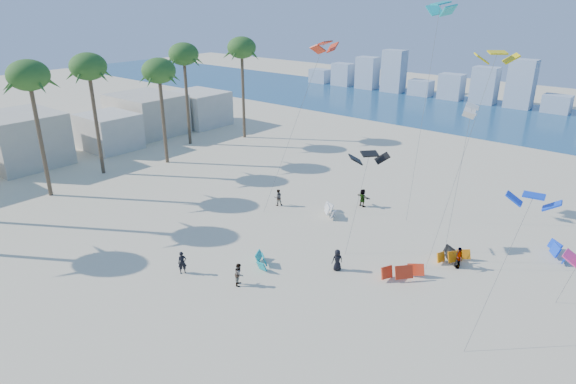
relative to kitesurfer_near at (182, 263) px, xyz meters
The scene contains 10 objects.
ground 7.82m from the kitesurfer_near, 90.04° to the right, with size 220.00×220.00×0.00m, color beige.
ocean 64.23m from the kitesurfer_near, 90.00° to the left, with size 220.00×220.00×0.00m, color navy.
kitesurfer_near is the anchor object (origin of this frame).
kitesurfer_mid 4.46m from the kitesurfer_near, 19.70° to the left, with size 0.79×0.61×1.62m, color gray.
kitesurfers_far 17.39m from the kitesurfer_near, 39.17° to the left, with size 32.56×15.40×1.89m.
grounded_kites 17.55m from the kitesurfer_near, 47.02° to the left, with size 20.45×17.66×1.02m.
flying_kites 22.60m from the kitesurfer_near, 51.70° to the left, with size 28.73×18.05×18.69m.
palm_row 26.15m from the kitesurfer_near, 159.48° to the left, with size 9.21×44.80×14.68m.
beachfront_buildings 36.18m from the kitesurfer_near, 158.85° to the left, with size 11.50×43.00×6.00m.
distant_skyline 74.27m from the kitesurfer_near, 90.92° to the left, with size 85.00×3.00×8.40m.
Camera 1 is at (25.48, -11.23, 18.54)m, focal length 30.85 mm.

